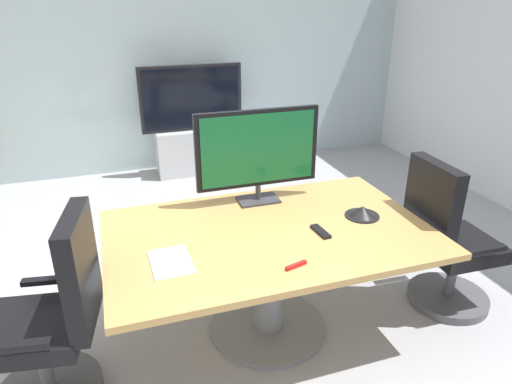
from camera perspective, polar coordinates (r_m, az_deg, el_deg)
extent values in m
plane|color=#99999E|center=(3.28, -0.52, -15.12)|extent=(7.42, 7.42, 0.00)
cube|color=#9EB2B7|center=(5.73, -11.03, 17.38)|extent=(6.19, 0.10, 2.94)
cube|color=#B2894C|center=(2.77, 1.64, -5.19)|extent=(1.94, 1.22, 0.04)
cylinder|color=slate|center=(2.97, 1.56, -11.43)|extent=(0.20, 0.20, 0.70)
cylinder|color=slate|center=(3.17, 1.49, -16.37)|extent=(0.76, 0.76, 0.03)
cylinder|color=#4C4C51|center=(2.84, -25.04, -18.66)|extent=(0.07, 0.07, 0.36)
cube|color=black|center=(2.71, -25.86, -15.15)|extent=(0.55, 0.55, 0.10)
cube|color=black|center=(2.45, -21.14, -9.10)|extent=(0.16, 0.46, 0.60)
cube|color=black|center=(2.84, -24.56, -10.02)|extent=(0.28, 0.09, 0.03)
cube|color=black|center=(2.44, -27.50, -16.66)|extent=(0.28, 0.09, 0.03)
cylinder|color=#4C4C51|center=(3.66, 22.79, -12.02)|extent=(0.56, 0.56, 0.06)
cylinder|color=#4C4C51|center=(3.55, 23.32, -9.24)|extent=(0.07, 0.07, 0.36)
cube|color=black|center=(3.44, 23.90, -6.15)|extent=(0.50, 0.50, 0.10)
cube|color=black|center=(3.14, 21.07, -1.77)|extent=(0.11, 0.46, 0.60)
cube|color=black|center=(3.21, 26.84, -6.45)|extent=(0.28, 0.06, 0.03)
cube|color=black|center=(3.55, 21.39, -2.60)|extent=(0.28, 0.06, 0.03)
cube|color=#333338|center=(3.14, 0.26, -0.97)|extent=(0.28, 0.18, 0.02)
cylinder|color=#333338|center=(3.12, 0.26, 0.00)|extent=(0.04, 0.04, 0.10)
cube|color=black|center=(3.02, 0.20, 5.49)|extent=(0.84, 0.04, 0.52)
cube|color=#14592D|center=(3.00, 0.32, 5.38)|extent=(0.77, 0.01, 0.47)
cube|color=#B7BABC|center=(5.67, -7.75, 5.12)|extent=(0.90, 0.36, 0.55)
cube|color=black|center=(5.48, -8.09, 11.56)|extent=(1.20, 0.06, 0.76)
cube|color=black|center=(5.45, -8.02, 11.49)|extent=(1.12, 0.01, 0.69)
cone|color=black|center=(3.00, 13.17, -2.36)|extent=(0.19, 0.19, 0.07)
cylinder|color=black|center=(3.01, 13.12, -2.90)|extent=(0.22, 0.22, 0.01)
cube|color=black|center=(2.76, 8.08, -4.91)|extent=(0.06, 0.17, 0.02)
cube|color=red|center=(2.42, 5.03, -9.12)|extent=(0.13, 0.05, 0.02)
cube|color=white|center=(2.49, -10.62, -8.57)|extent=(0.22, 0.31, 0.01)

